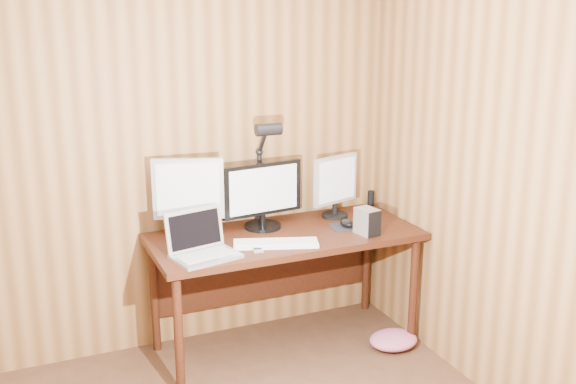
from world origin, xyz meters
TOP-DOWN VIEW (x-y plane):
  - room_shell at (0.00, 0.00)m, footprint 4.00×4.00m
  - desk at (0.93, 1.70)m, footprint 1.60×0.70m
  - monitor_center at (0.85, 1.78)m, footprint 0.52×0.23m
  - monitor_left at (0.40, 1.82)m, footprint 0.40×0.20m
  - monitor_right at (1.36, 1.80)m, footprint 0.35×0.17m
  - laptop at (0.37, 1.47)m, footprint 0.39×0.33m
  - keyboard at (0.80, 1.46)m, footprint 0.50×0.29m
  - mousepad at (1.33, 1.59)m, footprint 0.22×0.19m
  - mouse at (1.33, 1.59)m, footprint 0.07×0.12m
  - hard_drive at (1.38, 1.42)m, footprint 0.12×0.16m
  - phone at (0.68, 1.44)m, footprint 0.07×0.12m
  - speaker at (1.69, 1.92)m, footprint 0.04×0.04m
  - desk_lamp at (0.89, 1.85)m, footprint 0.16×0.22m
  - fabric_pile at (1.55, 1.35)m, footprint 0.37×0.33m

SIDE VIEW (x-z plane):
  - fabric_pile at x=1.55m, z-range 0.00..0.10m
  - desk at x=0.93m, z-range 0.25..1.00m
  - mousepad at x=1.33m, z-range 0.75..0.75m
  - phone at x=0.68m, z-range 0.75..0.76m
  - keyboard at x=0.80m, z-range 0.75..0.77m
  - mouse at x=1.33m, z-range 0.75..0.79m
  - speaker at x=1.69m, z-range 0.75..0.86m
  - laptop at x=0.37m, z-range 0.69..0.93m
  - hard_drive at x=1.38m, z-range 0.75..0.91m
  - monitor_center at x=0.85m, z-range 0.76..1.16m
  - monitor_right at x=1.36m, z-range 0.76..1.16m
  - monitor_left at x=0.40m, z-range 0.77..1.24m
  - desk_lamp at x=0.89m, z-range 0.83..1.52m
  - room_shell at x=0.00m, z-range -0.75..3.25m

